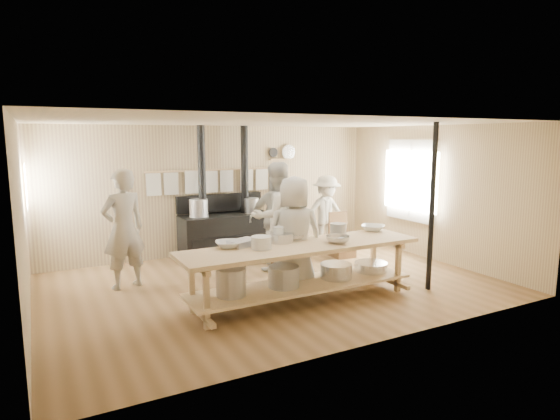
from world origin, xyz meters
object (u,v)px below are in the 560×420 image
at_px(cook_left, 275,217).
at_px(chair, 342,244).
at_px(prep_table, 301,267).
at_px(cook_right, 276,219).
at_px(cook_center, 294,235).
at_px(cook_far_left, 123,229).
at_px(cook_by_window, 326,213).
at_px(stove, 225,230).
at_px(roasting_pan, 243,243).

bearing_deg(cook_left, chair, -179.83).
distance_m(prep_table, cook_right, 2.17).
relative_size(prep_table, cook_center, 1.99).
bearing_deg(cook_far_left, cook_by_window, 173.94).
relative_size(cook_center, cook_right, 1.06).
relative_size(stove, cook_left, 1.34).
xyz_separation_m(cook_center, roasting_pan, (-0.87, -0.07, -0.01)).
bearing_deg(cook_right, stove, -31.36).
distance_m(cook_right, cook_by_window, 1.52).
bearing_deg(cook_right, cook_center, 96.68).
relative_size(cook_left, cook_center, 1.08).
relative_size(cook_far_left, cook_by_window, 1.20).
relative_size(stove, cook_by_window, 1.64).
bearing_deg(cook_far_left, cook_left, 160.76).
bearing_deg(cook_center, cook_far_left, -17.79).
height_order(stove, cook_far_left, stove).
xyz_separation_m(cook_far_left, cook_left, (2.58, -0.20, 0.02)).
xyz_separation_m(stove, chair, (2.05, -1.14, -0.26)).
height_order(prep_table, cook_right, cook_right).
bearing_deg(cook_left, stove, -79.06).
bearing_deg(roasting_pan, cook_far_left, 131.61).
bearing_deg(cook_center, chair, -127.29).
relative_size(prep_table, chair, 4.06).
xyz_separation_m(prep_table, chair, (2.05, 1.87, -0.26)).
bearing_deg(prep_table, cook_by_window, 50.24).
xyz_separation_m(cook_by_window, roasting_pan, (-2.86, -2.19, 0.10)).
bearing_deg(cook_far_left, cook_center, 131.96).
bearing_deg(cook_center, stove, -72.24).
distance_m(cook_center, chair, 2.52).
bearing_deg(cook_far_left, roasting_pan, 116.87).
bearing_deg(prep_table, cook_far_left, 138.77).
distance_m(prep_table, cook_left, 1.78).
bearing_deg(chair, prep_table, -134.50).
relative_size(stove, cook_far_left, 1.37).
xyz_separation_m(cook_center, cook_right, (0.54, 1.65, -0.05)).
height_order(cook_far_left, cook_right, cook_far_left).
distance_m(cook_left, cook_center, 1.32).
bearing_deg(cook_right, prep_table, 97.36).
bearing_deg(cook_far_left, stove, -166.54).
distance_m(stove, cook_by_window, 2.17).
height_order(stove, prep_table, stove).
bearing_deg(cook_by_window, cook_left, -152.41).
relative_size(prep_table, roasting_pan, 8.96).
height_order(cook_center, cook_right, cook_center).
xyz_separation_m(cook_by_window, chair, (-0.05, -0.64, -0.53)).
bearing_deg(cook_far_left, cook_right, 168.87).
distance_m(prep_table, cook_far_left, 2.87).
bearing_deg(cook_far_left, prep_table, 124.03).
xyz_separation_m(prep_table, cook_right, (0.65, 2.05, 0.33)).
height_order(cook_left, chair, cook_left).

